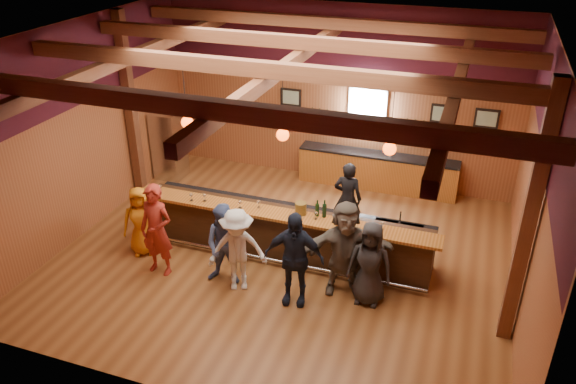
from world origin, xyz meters
name	(u,v)px	position (x,y,z in m)	size (l,w,h in m)	color
room	(284,108)	(0.00, 0.06, 3.21)	(9.04, 9.00, 4.52)	brown
bar_counter	(286,231)	(0.02, 0.15, 0.52)	(6.30, 1.07, 1.11)	black
back_bar_cabinet	(377,171)	(1.20, 3.72, 0.48)	(4.00, 0.52, 0.95)	#914E1A
window	(367,107)	(0.80, 3.95, 2.05)	(0.95, 0.09, 0.95)	silver
framed_pictures	(403,109)	(1.67, 3.94, 2.10)	(5.35, 0.05, 0.45)	black
wine_shelves	(366,125)	(0.80, 3.88, 1.62)	(3.00, 0.18, 0.30)	#914E1A
pendant_lights	(283,134)	(0.00, 0.00, 2.71)	(4.24, 0.24, 1.37)	black
stainless_fridge	(169,145)	(-4.10, 2.60, 0.90)	(0.70, 0.70, 1.80)	silver
customer_orange	(141,221)	(-2.80, -0.83, 0.75)	(0.73, 0.48, 1.50)	orange
customer_redvest	(157,230)	(-2.11, -1.31, 0.95)	(0.69, 0.45, 1.90)	#9F291D
customer_denim	(226,245)	(-0.72, -1.17, 0.83)	(0.81, 0.63, 1.66)	#465A8D
customer_white	(237,250)	(-0.43, -1.29, 0.84)	(1.09, 0.62, 1.68)	silver
customer_navy	(294,258)	(0.67, -1.31, 0.93)	(1.09, 0.45, 1.85)	#181F30
customer_brown	(345,248)	(1.45, -0.70, 0.94)	(1.74, 0.55, 1.88)	#5C544A
customer_dark	(370,264)	(1.96, -0.87, 0.82)	(0.80, 0.52, 1.64)	black
bartender	(348,199)	(1.00, 1.34, 0.85)	(0.62, 0.41, 1.70)	black
ice_bucket	(301,208)	(0.39, -0.06, 1.23)	(0.22, 0.22, 0.24)	brown
bottle_a	(317,210)	(0.71, -0.02, 1.24)	(0.07, 0.07, 0.34)	black
bottle_b	(324,210)	(0.86, -0.02, 1.25)	(0.08, 0.08, 0.37)	black
glass_a	(160,187)	(-2.68, -0.19, 1.25)	(0.09, 0.09, 0.20)	silver
glass_b	(191,195)	(-1.90, -0.27, 1.23)	(0.08, 0.08, 0.17)	silver
glass_c	(204,196)	(-1.63, -0.20, 1.23)	(0.08, 0.08, 0.17)	silver
glass_d	(240,202)	(-0.83, -0.23, 1.24)	(0.08, 0.08, 0.18)	silver
glass_e	(259,202)	(-0.48, -0.09, 1.23)	(0.08, 0.08, 0.17)	silver
glass_f	(316,214)	(0.73, -0.15, 1.23)	(0.07, 0.07, 0.16)	silver
glass_g	(338,216)	(1.16, -0.12, 1.23)	(0.08, 0.08, 0.17)	silver
glass_h	(382,224)	(2.01, -0.13, 1.24)	(0.08, 0.08, 0.19)	silver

